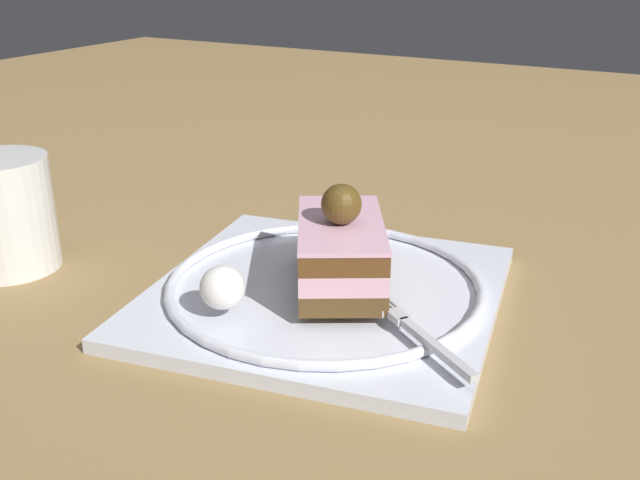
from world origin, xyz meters
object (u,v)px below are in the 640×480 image
(dessert_plate, at_px, (320,289))
(whipped_cream_dollop, at_px, (222,287))
(cake_slice, at_px, (341,249))
(fork, at_px, (415,330))
(drink_glass_near, at_px, (5,220))

(dessert_plate, relative_size, whipped_cream_dollop, 9.29)
(cake_slice, relative_size, fork, 1.29)
(dessert_plate, bearing_deg, drink_glass_near, -164.66)
(cake_slice, distance_m, drink_glass_near, 0.27)
(dessert_plate, relative_size, fork, 2.84)
(dessert_plate, bearing_deg, whipped_cream_dollop, -115.49)
(dessert_plate, xyz_separation_m, whipped_cream_dollop, (-0.03, -0.07, 0.02))
(dessert_plate, relative_size, cake_slice, 2.20)
(drink_glass_near, bearing_deg, fork, 4.06)
(cake_slice, height_order, fork, cake_slice)
(whipped_cream_dollop, relative_size, drink_glass_near, 0.33)
(whipped_cream_dollop, bearing_deg, drink_glass_near, 178.86)
(dessert_plate, height_order, drink_glass_near, drink_glass_near)
(whipped_cream_dollop, height_order, fork, whipped_cream_dollop)
(cake_slice, relative_size, drink_glass_near, 1.40)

